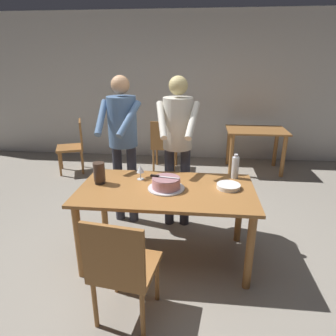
% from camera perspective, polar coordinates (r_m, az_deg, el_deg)
% --- Properties ---
extents(ground_plane, '(14.00, 14.00, 0.00)m').
position_cam_1_polar(ground_plane, '(3.15, -0.30, -16.46)').
color(ground_plane, gray).
extents(back_wall, '(10.00, 0.12, 2.70)m').
position_cam_1_polar(back_wall, '(5.87, 3.33, 15.00)').
color(back_wall, silver).
rests_on(back_wall, ground_plane).
extents(main_dining_table, '(1.63, 0.87, 0.75)m').
position_cam_1_polar(main_dining_table, '(2.81, -0.32, -5.93)').
color(main_dining_table, '#9E6633').
rests_on(main_dining_table, ground_plane).
extents(cake_on_platter, '(0.34, 0.34, 0.11)m').
position_cam_1_polar(cake_on_platter, '(2.74, -0.33, -3.02)').
color(cake_on_platter, silver).
rests_on(cake_on_platter, main_dining_table).
extents(cake_knife, '(0.27, 0.07, 0.02)m').
position_cam_1_polar(cake_knife, '(2.73, -1.77, -1.61)').
color(cake_knife, silver).
rests_on(cake_knife, cake_on_platter).
extents(plate_stack, '(0.22, 0.22, 0.04)m').
position_cam_1_polar(plate_stack, '(2.82, 11.50, -3.44)').
color(plate_stack, white).
rests_on(plate_stack, main_dining_table).
extents(wine_glass_near, '(0.08, 0.08, 0.14)m').
position_cam_1_polar(wine_glass_near, '(2.95, -5.32, -0.30)').
color(wine_glass_near, silver).
rests_on(wine_glass_near, main_dining_table).
extents(water_bottle, '(0.07, 0.07, 0.25)m').
position_cam_1_polar(water_bottle, '(3.04, 12.73, 0.15)').
color(water_bottle, silver).
rests_on(water_bottle, main_dining_table).
extents(hurricane_lamp, '(0.11, 0.11, 0.21)m').
position_cam_1_polar(hurricane_lamp, '(2.91, -13.01, -0.93)').
color(hurricane_lamp, black).
rests_on(hurricane_lamp, main_dining_table).
extents(person_cutting_cake, '(0.47, 0.56, 1.72)m').
position_cam_1_polar(person_cutting_cake, '(3.27, 1.85, 5.92)').
color(person_cutting_cake, '#2D2D38').
rests_on(person_cutting_cake, ground_plane).
extents(person_standing_beside, '(0.46, 0.57, 1.72)m').
position_cam_1_polar(person_standing_beside, '(3.39, -8.68, 6.24)').
color(person_standing_beside, '#2D2D38').
rests_on(person_standing_beside, ground_plane).
extents(chair_near_side, '(0.50, 0.50, 0.90)m').
position_cam_1_polar(chair_near_side, '(2.25, -8.82, -18.15)').
color(chair_near_side, '#9E6633').
rests_on(chair_near_side, ground_plane).
extents(background_table, '(1.00, 0.70, 0.74)m').
position_cam_1_polar(background_table, '(5.40, 16.43, 5.41)').
color(background_table, '#9E6633').
rests_on(background_table, ground_plane).
extents(background_chair_0, '(0.45, 0.45, 0.90)m').
position_cam_1_polar(background_chair_0, '(5.20, -0.66, 4.72)').
color(background_chair_0, '#9E6633').
rests_on(background_chair_0, ground_plane).
extents(background_chair_1, '(0.57, 0.57, 0.90)m').
position_cam_1_polar(background_chair_1, '(5.41, -17.49, 4.38)').
color(background_chair_1, '#9E6633').
rests_on(background_chair_1, ground_plane).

